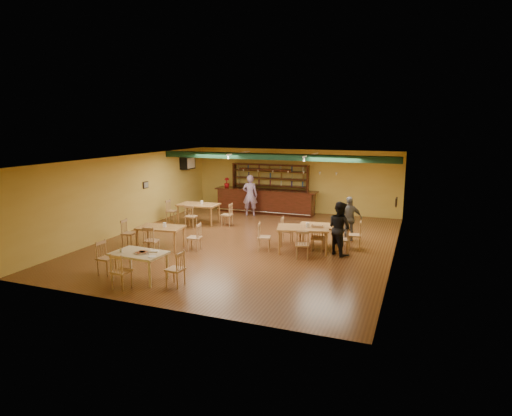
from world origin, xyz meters
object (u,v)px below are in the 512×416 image
at_px(patron_bar, 250,195).
at_px(patron_right_a, 340,228).
at_px(dining_table_a, 199,214).
at_px(dining_table_d, 303,239).
at_px(dining_table_c, 161,238).
at_px(dining_table_b, 320,235).
at_px(bar_counter, 266,201).
at_px(near_table, 140,266).

relative_size(patron_bar, patron_right_a, 1.09).
bearing_deg(dining_table_a, dining_table_d, -28.49).
relative_size(dining_table_c, patron_bar, 0.80).
distance_m(dining_table_b, dining_table_d, 1.01).
bearing_deg(dining_table_d, patron_bar, 114.57).
bearing_deg(dining_table_c, dining_table_d, 9.05).
distance_m(bar_counter, dining_table_b, 5.95).
bearing_deg(bar_counter, dining_table_b, -51.55).
relative_size(bar_counter, dining_table_a, 2.94).
bearing_deg(dining_table_b, dining_table_d, -117.67).
bearing_deg(dining_table_c, patron_right_a, 7.15).
height_order(dining_table_c, near_table, near_table).
xyz_separation_m(dining_table_a, near_table, (1.76, -6.64, -0.04)).
xyz_separation_m(dining_table_b, dining_table_c, (-4.99, -2.28, 0.01)).
xyz_separation_m(dining_table_d, near_table, (-3.47, -4.15, -0.04)).
xyz_separation_m(bar_counter, patron_bar, (-0.46, -0.83, 0.38)).
bearing_deg(dining_table_b, patron_right_a, -50.72).
xyz_separation_m(patron_bar, patron_right_a, (4.96, -4.63, -0.08)).
distance_m(bar_counter, dining_table_c, 7.06).
relative_size(dining_table_a, dining_table_c, 1.11).
xyz_separation_m(dining_table_c, dining_table_d, (4.61, 1.34, 0.04)).
distance_m(dining_table_a, patron_right_a, 6.84).
height_order(dining_table_a, near_table, dining_table_a).
height_order(bar_counter, dining_table_a, bar_counter).
distance_m(dining_table_a, dining_table_b, 5.82).
height_order(patron_bar, patron_right_a, patron_bar).
bearing_deg(near_table, patron_bar, 95.33).
distance_m(bar_counter, dining_table_a, 3.64).
xyz_separation_m(dining_table_a, dining_table_c, (0.62, -3.84, -0.04)).
distance_m(dining_table_d, patron_right_a, 1.27).
relative_size(dining_table_a, patron_bar, 0.88).
xyz_separation_m(near_table, patron_bar, (-0.31, 8.91, 0.57)).
height_order(dining_table_d, patron_bar, patron_bar).
height_order(dining_table_a, patron_bar, patron_bar).
bearing_deg(near_table, dining_table_c, 115.50).
height_order(bar_counter, dining_table_c, bar_counter).
distance_m(dining_table_c, dining_table_d, 4.80).
distance_m(dining_table_c, near_table, 3.03).
bearing_deg(dining_table_a, patron_bar, 54.50).
xyz_separation_m(dining_table_b, near_table, (-3.85, -5.08, 0.02)).
bearing_deg(patron_bar, dining_table_a, 42.23).
bearing_deg(dining_table_a, dining_table_b, -18.52).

